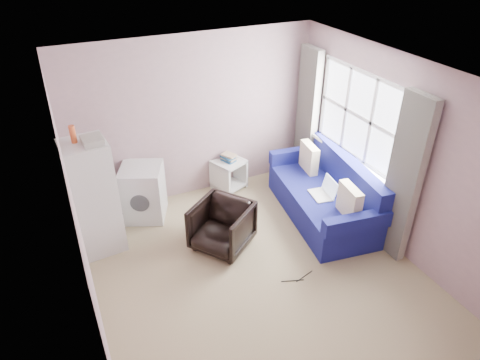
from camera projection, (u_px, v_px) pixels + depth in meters
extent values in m
cube|color=#9A8764|center=(256.00, 271.00, 5.40)|extent=(3.80, 4.20, 0.02)
cube|color=silver|center=(262.00, 76.00, 4.08)|extent=(3.80, 4.20, 0.02)
cube|color=gray|center=(194.00, 118.00, 6.37)|extent=(3.80, 0.02, 2.50)
cube|color=gray|center=(390.00, 329.00, 3.11)|extent=(3.80, 0.02, 2.50)
cube|color=gray|center=(79.00, 233.00, 4.05)|extent=(0.02, 4.20, 2.50)
cube|color=gray|center=(393.00, 153.00, 5.42)|extent=(0.02, 4.20, 2.50)
cube|color=white|center=(359.00, 116.00, 5.82)|extent=(0.01, 1.60, 1.20)
imported|color=black|center=(222.00, 224.00, 5.62)|extent=(0.94, 0.95, 0.72)
cube|color=#BEBEBE|center=(94.00, 198.00, 5.41)|extent=(0.58, 0.58, 1.56)
cube|color=#36373C|center=(117.00, 205.00, 5.63)|extent=(0.05, 0.50, 0.02)
cube|color=#36373C|center=(108.00, 169.00, 5.54)|extent=(0.02, 0.03, 0.44)
cube|color=silver|center=(112.00, 172.00, 5.34)|extent=(0.04, 0.37, 0.53)
cylinder|color=#CA5328|center=(73.00, 134.00, 4.95)|extent=(0.08, 0.08, 0.21)
cube|color=#98978F|center=(92.00, 140.00, 4.96)|extent=(0.25, 0.29, 0.08)
cube|color=#BEBEBE|center=(143.00, 192.00, 6.20)|extent=(0.75, 0.75, 0.81)
cube|color=#36373C|center=(140.00, 170.00, 5.98)|extent=(0.70, 0.69, 0.05)
cylinder|color=#36373C|center=(140.00, 203.00, 5.95)|extent=(0.25, 0.12, 0.27)
cube|color=silver|center=(228.00, 162.00, 6.83)|extent=(0.58, 0.58, 0.04)
cube|color=silver|center=(229.00, 184.00, 7.05)|extent=(0.58, 0.58, 0.04)
cube|color=silver|center=(220.00, 179.00, 6.82)|extent=(0.21, 0.43, 0.50)
cube|color=silver|center=(237.00, 169.00, 7.07)|extent=(0.21, 0.43, 0.50)
cube|color=navy|center=(228.00, 160.00, 6.81)|extent=(0.22, 0.26, 0.03)
cube|color=tan|center=(229.00, 158.00, 6.80)|extent=(0.23, 0.26, 0.03)
cube|color=navy|center=(228.00, 157.00, 6.78)|extent=(0.21, 0.25, 0.03)
cube|color=tan|center=(229.00, 155.00, 6.77)|extent=(0.24, 0.26, 0.03)
cube|color=navy|center=(321.00, 203.00, 6.29)|extent=(1.18, 2.05, 0.43)
cube|color=navy|center=(347.00, 173.00, 6.14)|extent=(0.46, 1.95, 0.48)
cube|color=navy|center=(357.00, 223.00, 5.35)|extent=(0.93, 0.28, 0.22)
cube|color=navy|center=(297.00, 155.00, 6.89)|extent=(0.93, 0.28, 0.22)
cube|color=#F9EBBC|center=(349.00, 201.00, 5.57)|extent=(0.19, 0.45, 0.43)
cube|color=#F9EBBC|center=(309.00, 157.00, 6.59)|extent=(0.19, 0.45, 0.43)
cube|color=silver|center=(320.00, 195.00, 6.06)|extent=(0.30, 0.39, 0.02)
cube|color=silver|center=(330.00, 186.00, 6.03)|extent=(0.11, 0.36, 0.24)
cube|color=white|center=(349.00, 157.00, 6.13)|extent=(0.14, 1.70, 0.04)
cube|color=white|center=(352.00, 155.00, 6.13)|extent=(0.02, 1.68, 0.05)
cube|color=white|center=(358.00, 116.00, 5.82)|extent=(0.02, 1.68, 0.05)
cube|color=white|center=(365.00, 73.00, 5.50)|extent=(0.02, 1.68, 0.05)
cube|color=white|center=(400.00, 139.00, 5.20)|extent=(0.02, 0.05, 1.20)
cube|color=white|center=(371.00, 123.00, 5.61)|extent=(0.02, 0.05, 1.20)
cube|color=white|center=(346.00, 109.00, 6.02)|extent=(0.02, 0.05, 1.20)
cube|color=white|center=(324.00, 97.00, 6.44)|extent=(0.02, 0.05, 1.20)
cube|color=beige|center=(404.00, 180.00, 5.16)|extent=(0.12, 0.46, 2.18)
cube|color=beige|center=(307.00, 116.00, 6.83)|extent=(0.12, 0.46, 2.18)
cylinder|color=black|center=(304.00, 276.00, 5.30)|extent=(0.28, 0.09, 0.01)
cylinder|color=black|center=(293.00, 281.00, 5.24)|extent=(0.27, 0.10, 0.01)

